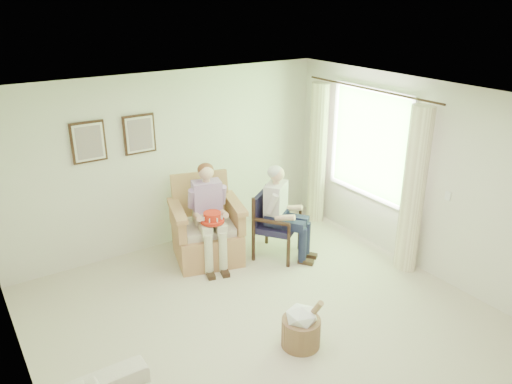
# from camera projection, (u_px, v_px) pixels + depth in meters

# --- Properties ---
(floor) EXTENTS (5.50, 5.50, 0.00)m
(floor) POSITION_uv_depth(u_px,v_px,m) (279.00, 333.00, 5.67)
(floor) COLOR beige
(floor) RESTS_ON ground
(back_wall) EXTENTS (5.00, 0.04, 2.60)m
(back_wall) POSITION_uv_depth(u_px,v_px,m) (171.00, 161.00, 7.32)
(back_wall) COLOR silver
(back_wall) RESTS_ON ground
(left_wall) EXTENTS (0.04, 5.50, 2.60)m
(left_wall) POSITION_uv_depth(u_px,v_px,m) (23.00, 309.00, 3.91)
(left_wall) COLOR silver
(left_wall) RESTS_ON ground
(right_wall) EXTENTS (0.04, 5.50, 2.60)m
(right_wall) POSITION_uv_depth(u_px,v_px,m) (437.00, 183.00, 6.46)
(right_wall) COLOR silver
(right_wall) RESTS_ON ground
(ceiling) EXTENTS (5.00, 5.50, 0.02)m
(ceiling) POSITION_uv_depth(u_px,v_px,m) (284.00, 107.00, 4.70)
(ceiling) COLOR white
(ceiling) RESTS_ON back_wall
(window) EXTENTS (0.13, 2.50, 1.63)m
(window) POSITION_uv_depth(u_px,v_px,m) (370.00, 141.00, 7.27)
(window) COLOR #2D6B23
(window) RESTS_ON right_wall
(curtain_left) EXTENTS (0.34, 0.34, 2.30)m
(curtain_left) POSITION_uv_depth(u_px,v_px,m) (413.00, 191.00, 6.60)
(curtain_left) COLOR #FBEDC4
(curtain_left) RESTS_ON ground
(curtain_right) EXTENTS (0.34, 0.34, 2.30)m
(curtain_right) POSITION_uv_depth(u_px,v_px,m) (318.00, 154.00, 8.12)
(curtain_right) COLOR #FBEDC4
(curtain_right) RESTS_ON ground
(framed_print_left) EXTENTS (0.45, 0.05, 0.55)m
(framed_print_left) POSITION_uv_depth(u_px,v_px,m) (89.00, 142.00, 6.52)
(framed_print_left) COLOR #382114
(framed_print_left) RESTS_ON back_wall
(framed_print_right) EXTENTS (0.45, 0.05, 0.55)m
(framed_print_right) POSITION_uv_depth(u_px,v_px,m) (140.00, 134.00, 6.88)
(framed_print_right) COLOR #382114
(framed_print_right) RESTS_ON back_wall
(wicker_armchair) EXTENTS (0.93, 0.92, 1.19)m
(wicker_armchair) POSITION_uv_depth(u_px,v_px,m) (206.00, 234.00, 7.17)
(wicker_armchair) COLOR tan
(wicker_armchair) RESTS_ON ground
(wood_armchair) EXTENTS (0.61, 0.58, 0.94)m
(wood_armchair) POSITION_uv_depth(u_px,v_px,m) (274.00, 221.00, 7.25)
(wood_armchair) COLOR black
(wood_armchair) RESTS_ON ground
(person_wicker) EXTENTS (0.40, 0.62, 1.42)m
(person_wicker) POSITION_uv_depth(u_px,v_px,m) (210.00, 207.00, 6.87)
(person_wicker) COLOR beige
(person_wicker) RESTS_ON ground
(person_dark) EXTENTS (0.40, 0.63, 1.35)m
(person_dark) POSITION_uv_depth(u_px,v_px,m) (281.00, 207.00, 7.02)
(person_dark) COLOR #1B1F3C
(person_dark) RESTS_ON ground
(red_hat) EXTENTS (0.32, 0.32, 0.14)m
(red_hat) POSITION_uv_depth(u_px,v_px,m) (212.00, 218.00, 6.71)
(red_hat) COLOR red
(red_hat) RESTS_ON person_wicker
(hatbox) EXTENTS (0.52, 0.52, 0.63)m
(hatbox) POSITION_uv_depth(u_px,v_px,m) (301.00, 326.00, 5.40)
(hatbox) COLOR #AB785C
(hatbox) RESTS_ON ground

